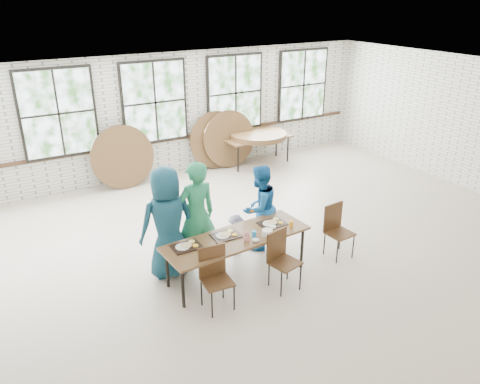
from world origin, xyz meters
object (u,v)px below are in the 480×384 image
object	(u,v)px
chair_near_right	(281,255)
chair_near_left	(215,272)
dining_table	(237,240)
storage_table	(258,139)

from	to	relation	value
chair_near_right	chair_near_left	bearing A→B (deg)	163.50
dining_table	storage_table	distance (m)	5.49
dining_table	storage_table	world-z (taller)	same
chair_near_left	storage_table	distance (m)	6.25
storage_table	chair_near_right	bearing A→B (deg)	-120.00
dining_table	chair_near_left	distance (m)	0.81
chair_near_left	storage_table	xyz separation A→B (m)	(3.86, 4.92, 0.13)
chair_near_right	storage_table	bearing A→B (deg)	48.85
chair_near_right	storage_table	distance (m)	5.70
chair_near_right	dining_table	bearing A→B (deg)	118.05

